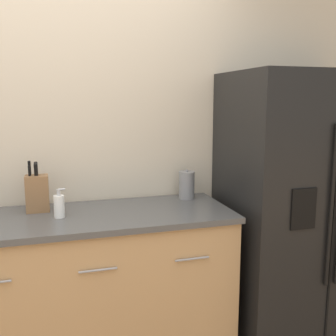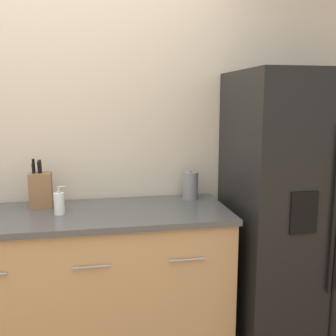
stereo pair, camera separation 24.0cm
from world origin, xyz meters
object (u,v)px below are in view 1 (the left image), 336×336
(knife_block, at_px, (37,193))
(soap_dispenser, at_px, (59,206))
(refrigerator, at_px, (297,205))
(steel_canister, at_px, (187,185))

(knife_block, distance_m, soap_dispenser, 0.21)
(refrigerator, bearing_deg, steel_canister, 161.61)
(refrigerator, relative_size, steel_canister, 8.74)
(steel_canister, bearing_deg, refrigerator, -18.39)
(soap_dispenser, height_order, steel_canister, steel_canister)
(refrigerator, bearing_deg, knife_block, 173.41)
(refrigerator, relative_size, knife_block, 5.71)
(knife_block, relative_size, steel_canister, 1.53)
(knife_block, bearing_deg, refrigerator, -6.59)
(knife_block, bearing_deg, soap_dispenser, -54.00)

